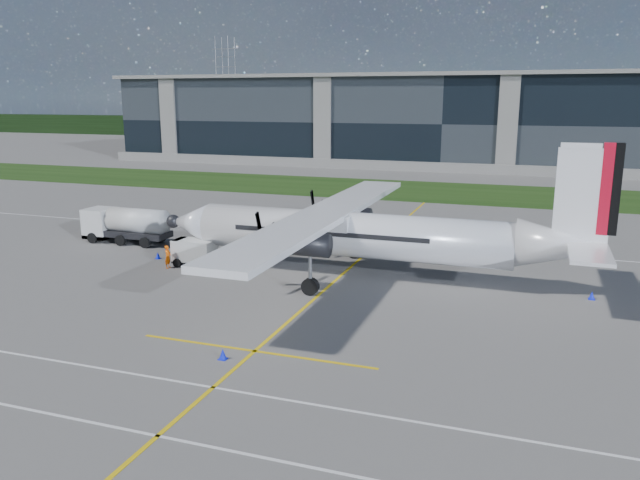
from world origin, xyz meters
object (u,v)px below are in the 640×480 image
baggage_tug (195,253)px  safety_cone_fwd (158,255)px  safety_cone_nose_stbd (208,251)px  safety_cone_tail (592,295)px  turboprop_aircraft (367,209)px  ground_crew_person (168,255)px  safety_cone_nose_port (184,260)px  pylon_west (226,87)px  safety_cone_portwing (223,354)px  fuel_tanker_truck (121,225)px

baggage_tug → safety_cone_fwd: baggage_tug is taller
safety_cone_fwd → safety_cone_nose_stbd: bearing=42.9°
safety_cone_tail → turboprop_aircraft: bearing=180.0°
baggage_tug → ground_crew_person: 1.88m
safety_cone_nose_port → safety_cone_tail: size_ratio=1.00×
turboprop_aircraft → safety_cone_fwd: bearing=-178.9°
pylon_west → safety_cone_portwing: 178.03m
pylon_west → fuel_tanker_truck: bearing=-65.6°
safety_cone_nose_port → safety_cone_tail: (27.15, 0.78, 0.00)m
baggage_tug → safety_cone_tail: size_ratio=6.21×
safety_cone_nose_port → safety_cone_portwing: 17.74m
ground_crew_person → safety_cone_nose_port: (0.37, 1.50, -0.68)m
turboprop_aircraft → ground_crew_person: 14.36m
safety_cone_tail → pylon_west: bearing=124.7°
safety_cone_fwd → safety_cone_nose_stbd: (2.74, 2.55, 0.00)m
baggage_tug → safety_cone_portwing: size_ratio=6.21×
ground_crew_person → safety_cone_fwd: (-2.16, 1.98, -0.68)m
safety_cone_tail → safety_cone_portwing: bearing=-137.8°
baggage_tug → ground_crew_person: baggage_tug is taller
safety_cone_nose_port → safety_cone_nose_stbd: size_ratio=1.00×
turboprop_aircraft → safety_cone_portwing: (-2.66, -14.97, -4.35)m
fuel_tanker_truck → baggage_tug: size_ratio=2.49×
pylon_west → safety_cone_nose_stbd: bearing=-62.9°
fuel_tanker_truck → safety_cone_tail: fuel_tanker_truck is taller
pylon_west → turboprop_aircraft: size_ratio=0.98×
fuel_tanker_truck → safety_cone_nose_port: bearing=-26.3°
safety_cone_nose_port → safety_cone_nose_stbd: bearing=86.1°
pylon_west → safety_cone_tail: pylon_west is taller
fuel_tanker_truck → safety_cone_nose_port: 9.47m
fuel_tanker_truck → safety_cone_fwd: bearing=-31.9°
safety_cone_portwing → safety_cone_tail: size_ratio=1.00×
ground_crew_person → safety_cone_portwing: 16.82m
turboprop_aircraft → pylon_west: bearing=120.7°
turboprop_aircraft → safety_cone_tail: bearing=-0.0°
baggage_tug → safety_cone_portwing: baggage_tug is taller
ground_crew_person → safety_cone_tail: 27.62m
ground_crew_person → pylon_west: bearing=22.3°
baggage_tug → safety_cone_nose_port: size_ratio=6.21×
turboprop_aircraft → safety_cone_tail: (13.83, -0.01, -4.35)m
turboprop_aircraft → ground_crew_person: size_ratio=16.53×
fuel_tanker_truck → baggage_tug: fuel_tanker_truck is taller
ground_crew_person → safety_cone_tail: bearing=-89.1°
ground_crew_person → safety_cone_portwing: bearing=-142.8°
safety_cone_fwd → pylon_west: bearing=115.8°
safety_cone_nose_port → safety_cone_nose_stbd: same height
fuel_tanker_truck → ground_crew_person: bearing=-35.1°
pylon_west → fuel_tanker_truck: 153.17m
pylon_west → fuel_tanker_truck: size_ratio=3.88×
safety_cone_fwd → safety_cone_portwing: size_ratio=1.00×
turboprop_aircraft → safety_cone_nose_stbd: (-13.11, 2.24, -4.35)m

